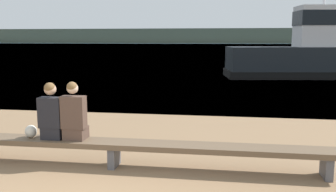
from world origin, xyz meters
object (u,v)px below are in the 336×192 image
at_px(person_left, 52,115).
at_px(shopping_bag, 31,131).
at_px(bench_main, 114,146).
at_px(tugboat_red, 320,55).
at_px(person_right, 74,115).

distance_m(person_left, shopping_bag, 0.54).
distance_m(bench_main, shopping_bag, 1.56).
bearing_deg(bench_main, tugboat_red, 66.29).
height_order(person_right, tugboat_red, tugboat_red).
distance_m(person_right, shopping_bag, 0.90).
height_order(shopping_bag, tugboat_red, tugboat_red).
bearing_deg(bench_main, shopping_bag, 178.98).
height_order(bench_main, tugboat_red, tugboat_red).
bearing_deg(person_right, tugboat_red, 64.26).
bearing_deg(person_left, tugboat_red, 63.12).
bearing_deg(tugboat_red, person_right, 146.16).
height_order(bench_main, person_right, person_right).
bearing_deg(person_left, bench_main, -0.13).
bearing_deg(person_right, bench_main, -0.20).
bearing_deg(tugboat_red, bench_main, 148.19).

